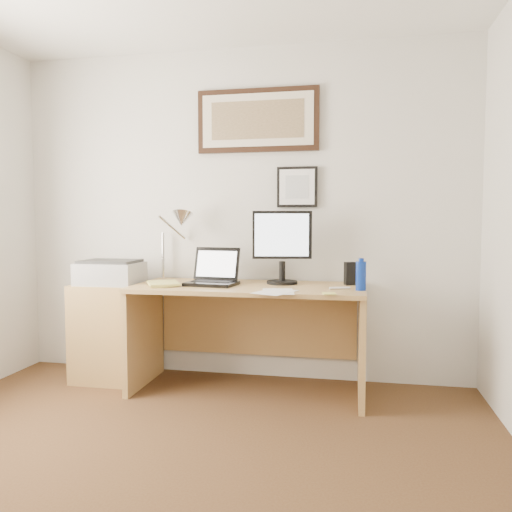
% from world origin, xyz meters
% --- Properties ---
extents(wall_back, '(3.50, 0.02, 2.50)m').
position_xyz_m(wall_back, '(0.00, 2.00, 1.25)').
color(wall_back, silver).
rests_on(wall_back, ground).
extents(side_cabinet, '(0.50, 0.40, 0.73)m').
position_xyz_m(side_cabinet, '(-0.92, 1.68, 0.36)').
color(side_cabinet, '#A37C44').
rests_on(side_cabinet, floor).
extents(water_bottle, '(0.07, 0.07, 0.19)m').
position_xyz_m(water_bottle, '(0.92, 1.53, 0.84)').
color(water_bottle, '#0B2A94').
rests_on(water_bottle, desk).
extents(bottle_cap, '(0.03, 0.03, 0.02)m').
position_xyz_m(bottle_cap, '(0.92, 1.53, 0.95)').
color(bottle_cap, '#0B2A94').
rests_on(bottle_cap, water_bottle).
extents(speaker, '(0.09, 0.08, 0.16)m').
position_xyz_m(speaker, '(0.85, 1.80, 0.83)').
color(speaker, black).
rests_on(speaker, desk).
extents(paper_sheet_a, '(0.24, 0.31, 0.00)m').
position_xyz_m(paper_sheet_a, '(0.40, 1.37, 0.75)').
color(paper_sheet_a, white).
rests_on(paper_sheet_a, desk).
extents(paper_sheet_b, '(0.29, 0.34, 0.00)m').
position_xyz_m(paper_sheet_b, '(0.39, 1.34, 0.75)').
color(paper_sheet_b, white).
rests_on(paper_sheet_b, desk).
extents(sticky_pad, '(0.09, 0.09, 0.01)m').
position_xyz_m(sticky_pad, '(0.73, 1.30, 0.76)').
color(sticky_pad, '#DFDD69').
rests_on(sticky_pad, desk).
extents(marker_pen, '(0.14, 0.06, 0.02)m').
position_xyz_m(marker_pen, '(0.78, 1.56, 0.76)').
color(marker_pen, white).
rests_on(marker_pen, desk).
extents(book, '(0.32, 0.35, 0.02)m').
position_xyz_m(book, '(-0.52, 1.48, 0.76)').
color(book, '#CAC65F').
rests_on(book, desk).
extents(desk, '(1.60, 0.70, 0.75)m').
position_xyz_m(desk, '(0.15, 1.72, 0.51)').
color(desk, '#A37C44').
rests_on(desk, floor).
extents(laptop, '(0.37, 0.33, 0.26)m').
position_xyz_m(laptop, '(-0.10, 1.64, 0.81)').
color(laptop, black).
rests_on(laptop, desk).
extents(lcd_monitor, '(0.42, 0.22, 0.52)m').
position_xyz_m(lcd_monitor, '(0.37, 1.76, 1.04)').
color(lcd_monitor, black).
rests_on(lcd_monitor, desk).
extents(printer, '(0.44, 0.34, 0.18)m').
position_xyz_m(printer, '(-0.90, 1.66, 0.82)').
color(printer, '#A0A0A2').
rests_on(printer, side_cabinet).
extents(desk_lamp, '(0.29, 0.27, 0.53)m').
position_xyz_m(desk_lamp, '(-0.41, 1.81, 1.19)').
color(desk_lamp, silver).
rests_on(desk_lamp, desk).
extents(picture_large, '(0.92, 0.04, 0.47)m').
position_xyz_m(picture_large, '(0.15, 1.97, 1.95)').
color(picture_large, black).
rests_on(picture_large, wall_back).
extents(picture_small, '(0.30, 0.03, 0.30)m').
position_xyz_m(picture_small, '(0.45, 1.97, 1.45)').
color(picture_small, black).
rests_on(picture_small, wall_back).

